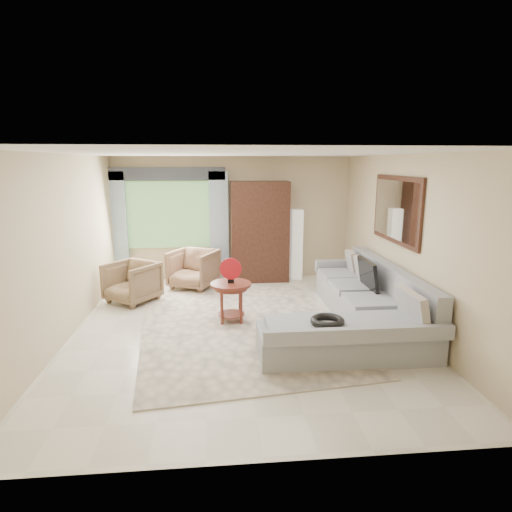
{
  "coord_description": "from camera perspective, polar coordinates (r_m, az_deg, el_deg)",
  "views": [
    {
      "loc": [
        -0.36,
        -6.13,
        2.48
      ],
      "look_at": [
        0.25,
        0.35,
        1.05
      ],
      "focal_mm": 30.0,
      "sensor_mm": 36.0,
      "label": 1
    }
  ],
  "objects": [
    {
      "name": "window",
      "position": [
        9.21,
        -11.56,
        5.42
      ],
      "size": [
        1.8,
        0.04,
        1.4
      ],
      "primitive_type": "cube",
      "color": "#669E59",
      "rests_on": "wall_back"
    },
    {
      "name": "coffee_table",
      "position": [
        6.78,
        -3.34,
        -6.08
      ],
      "size": [
        0.64,
        0.64,
        0.64
      ],
      "rotation": [
        0.0,
        0.0,
        -0.01
      ],
      "color": "#511F15",
      "rests_on": "ground"
    },
    {
      "name": "armchair_left",
      "position": [
        8.03,
        -16.2,
        -3.37
      ],
      "size": [
        1.11,
        1.11,
        0.73
      ],
      "primitive_type": "imported",
      "rotation": [
        0.0,
        0.0,
        -0.64
      ],
      "color": "olive",
      "rests_on": "ground"
    },
    {
      "name": "armoire",
      "position": [
        9.01,
        0.49,
        3.27
      ],
      "size": [
        1.2,
        0.55,
        2.1
      ],
      "primitive_type": "cube",
      "color": "black",
      "rests_on": "ground"
    },
    {
      "name": "curtain_left",
      "position": [
        9.33,
        -17.99,
        3.6
      ],
      "size": [
        0.4,
        0.08,
        2.3
      ],
      "primitive_type": "cube",
      "color": "#9EB7CC",
      "rests_on": "ground"
    },
    {
      "name": "wall_mirror",
      "position": [
        7.1,
        18.17,
        5.89
      ],
      "size": [
        0.05,
        1.7,
        1.05
      ],
      "color": "black",
      "rests_on": "wall_right"
    },
    {
      "name": "curtain_right",
      "position": [
        9.1,
        -4.96,
        3.95
      ],
      "size": [
        0.4,
        0.08,
        2.3
      ],
      "primitive_type": "cube",
      "color": "#9EB7CC",
      "rests_on": "ground"
    },
    {
      "name": "ground",
      "position": [
        6.62,
        -1.9,
        -9.61
      ],
      "size": [
        6.0,
        6.0,
        0.0
      ],
      "primitive_type": "plane",
      "color": "silver",
      "rests_on": "ground"
    },
    {
      "name": "tv_screen",
      "position": [
        7.08,
        14.7,
        -2.4
      ],
      "size": [
        0.14,
        0.74,
        0.48
      ],
      "primitive_type": "cube",
      "rotation": [
        0.0,
        -0.17,
        0.0
      ],
      "color": "black",
      "rests_on": "sectional_sofa"
    },
    {
      "name": "valance",
      "position": [
        9.08,
        -11.84,
        10.69
      ],
      "size": [
        2.4,
        0.12,
        0.26
      ],
      "primitive_type": "cube",
      "color": "#1E232D",
      "rests_on": "wall_back"
    },
    {
      "name": "sectional_sofa",
      "position": [
        6.69,
        13.73,
        -7.13
      ],
      "size": [
        2.3,
        3.46,
        0.9
      ],
      "color": "#919398",
      "rests_on": "ground"
    },
    {
      "name": "potted_plant",
      "position": [
        9.05,
        -16.85,
        -2.33
      ],
      "size": [
        0.56,
        0.52,
        0.53
      ],
      "primitive_type": "imported",
      "rotation": [
        0.0,
        0.0,
        0.26
      ],
      "color": "#999999",
      "rests_on": "ground"
    },
    {
      "name": "garden_hose",
      "position": [
        5.46,
        9.51,
        -8.54
      ],
      "size": [
        0.43,
        0.43,
        0.09
      ],
      "primitive_type": "torus",
      "color": "black",
      "rests_on": "sectional_sofa"
    },
    {
      "name": "red_disc",
      "position": [
        6.63,
        -3.4,
        -1.7
      ],
      "size": [
        0.34,
        0.09,
        0.34
      ],
      "primitive_type": "cylinder",
      "rotation": [
        1.57,
        0.0,
        -0.19
      ],
      "color": "#A91019",
      "rests_on": "coffee_table"
    },
    {
      "name": "floor_lamp",
      "position": [
        9.23,
        5.39,
        1.55
      ],
      "size": [
        0.24,
        0.24,
        1.5
      ],
      "primitive_type": "cube",
      "color": "silver",
      "rests_on": "ground"
    },
    {
      "name": "armchair_right",
      "position": [
        8.67,
        -8.33,
        -1.7
      ],
      "size": [
        1.12,
        1.13,
        0.77
      ],
      "primitive_type": "imported",
      "rotation": [
        0.0,
        0.0,
        -0.47
      ],
      "color": "olive",
      "rests_on": "ground"
    },
    {
      "name": "area_rug",
      "position": [
        6.64,
        -1.82,
        -9.46
      ],
      "size": [
        3.45,
        4.33,
        0.02
      ],
      "primitive_type": "cube",
      "rotation": [
        0.0,
        0.0,
        0.12
      ],
      "color": "beige",
      "rests_on": "ground"
    }
  ]
}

